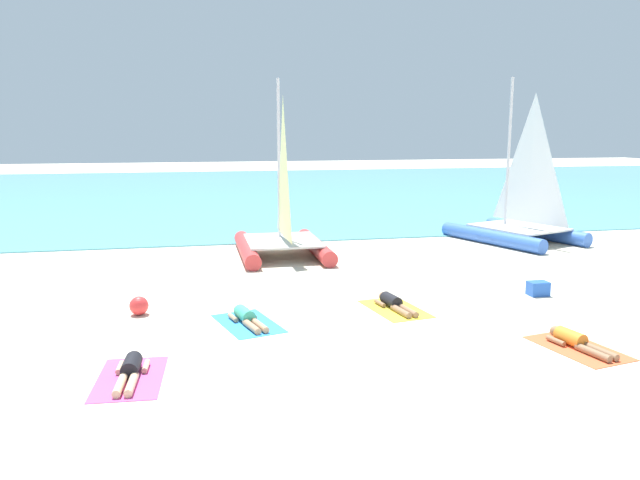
% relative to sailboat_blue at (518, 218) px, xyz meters
% --- Properties ---
extents(ground_plane, '(120.00, 120.00, 0.00)m').
position_rel_sailboat_blue_xyz_m(ground_plane, '(-8.57, 0.27, -0.91)').
color(ground_plane, beige).
extents(ocean_water, '(120.00, 40.00, 0.05)m').
position_rel_sailboat_blue_xyz_m(ocean_water, '(-8.57, 21.55, -0.88)').
color(ocean_water, '#5BB2C1').
rests_on(ocean_water, ground).
extents(sailboat_blue, '(4.38, 5.39, 6.08)m').
position_rel_sailboat_blue_xyz_m(sailboat_blue, '(0.00, 0.00, 0.00)').
color(sailboat_blue, blue).
rests_on(sailboat_blue, ground).
extents(sailboat_red, '(2.88, 4.49, 5.84)m').
position_rel_sailboat_blue_xyz_m(sailboat_red, '(-9.05, -0.84, -0.04)').
color(sailboat_red, '#CC3838').
rests_on(sailboat_red, ground).
extents(towel_leftmost, '(1.22, 1.96, 0.01)m').
position_rel_sailboat_blue_xyz_m(towel_leftmost, '(-13.13, -10.54, -0.90)').
color(towel_leftmost, '#D84C99').
rests_on(towel_leftmost, ground).
extents(sunbather_leftmost, '(0.57, 1.57, 0.30)m').
position_rel_sailboat_blue_xyz_m(sunbather_leftmost, '(-13.12, -10.47, -0.77)').
color(sunbather_leftmost, black).
rests_on(sunbather_leftmost, towel_leftmost).
extents(towel_center_left, '(1.56, 2.12, 0.01)m').
position_rel_sailboat_blue_xyz_m(towel_center_left, '(-10.87, -7.93, -0.90)').
color(towel_center_left, '#338CD8').
rests_on(towel_center_left, ground).
extents(sunbather_center_left, '(0.79, 1.55, 0.30)m').
position_rel_sailboat_blue_xyz_m(sunbather_center_left, '(-10.89, -7.87, -0.77)').
color(sunbather_center_left, '#3FB28C').
rests_on(sunbather_center_left, towel_center_left).
extents(towel_center_right, '(1.39, 2.05, 0.01)m').
position_rel_sailboat_blue_xyz_m(towel_center_right, '(-7.36, -7.53, -0.90)').
color(towel_center_right, yellow).
rests_on(towel_center_right, ground).
extents(sunbather_center_right, '(0.65, 1.57, 0.30)m').
position_rel_sailboat_blue_xyz_m(sunbather_center_right, '(-7.37, -7.47, -0.77)').
color(sunbather_center_right, black).
rests_on(sunbather_center_right, towel_center_right).
extents(towel_rightmost, '(1.44, 2.08, 0.01)m').
position_rel_sailboat_blue_xyz_m(towel_rightmost, '(-4.76, -10.81, -0.90)').
color(towel_rightmost, '#EA5933').
rests_on(towel_rightmost, ground).
extents(sunbather_rightmost, '(0.69, 1.56, 0.30)m').
position_rel_sailboat_blue_xyz_m(sunbather_rightmost, '(-4.77, -10.75, -0.77)').
color(sunbather_rightmost, orange).
rests_on(sunbather_rightmost, towel_rightmost).
extents(beach_ball, '(0.43, 0.43, 0.43)m').
position_rel_sailboat_blue_xyz_m(beach_ball, '(-13.24, -6.75, -0.69)').
color(beach_ball, red).
rests_on(beach_ball, ground).
extents(cooler_box, '(0.50, 0.36, 0.36)m').
position_rel_sailboat_blue_xyz_m(cooler_box, '(-3.39, -7.11, -0.73)').
color(cooler_box, blue).
rests_on(cooler_box, ground).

